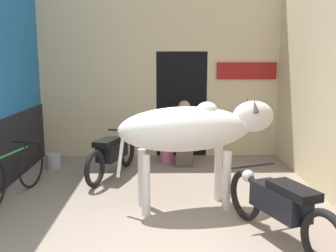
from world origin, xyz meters
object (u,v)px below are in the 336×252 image
at_px(cow, 194,130).
at_px(motorcycle_far, 112,153).
at_px(bucket, 53,161).
at_px(shopkeeper_seated, 184,132).
at_px(motorcycle_near, 280,205).
at_px(bicycle, 12,173).
at_px(plastic_stool, 167,151).

xyz_separation_m(cow, motorcycle_far, (-1.25, 1.39, -0.65)).
distance_m(motorcycle_far, bucket, 1.25).
bearing_deg(shopkeeper_seated, bucket, -175.74).
bearing_deg(bucket, shopkeeper_seated, 4.26).
distance_m(motorcycle_near, bucket, 4.35).
relative_size(motorcycle_far, shopkeeper_seated, 1.45).
xyz_separation_m(motorcycle_near, motorcycle_far, (-2.09, 2.43, -0.02)).
relative_size(bicycle, shopkeeper_seated, 1.45).
distance_m(motorcycle_near, shopkeeper_seated, 3.21).
xyz_separation_m(motorcycle_far, plastic_stool, (0.92, 0.85, -0.17)).
bearing_deg(motorcycle_far, bicycle, -139.71).
bearing_deg(shopkeeper_seated, motorcycle_near, -74.59).
xyz_separation_m(motorcycle_far, bicycle, (-1.26, -1.07, -0.02)).
xyz_separation_m(cow, motorcycle_near, (0.84, -1.04, -0.63)).
bearing_deg(motorcycle_near, motorcycle_far, 130.71).
xyz_separation_m(plastic_stool, bucket, (-2.05, -0.37, -0.09)).
height_order(motorcycle_near, shopkeeper_seated, shopkeeper_seated).
relative_size(bicycle, plastic_stool, 4.17).
distance_m(motorcycle_near, motorcycle_far, 3.21).
bearing_deg(bicycle, motorcycle_near, -22.13).
bearing_deg(motorcycle_near, plastic_stool, 109.59).
bearing_deg(plastic_stool, cow, -81.72).
relative_size(cow, bicycle, 1.23).
xyz_separation_m(cow, bicycle, (-2.51, 0.32, -0.67)).
distance_m(motorcycle_far, bicycle, 1.65).
height_order(bicycle, bucket, bicycle).
height_order(motorcycle_far, plastic_stool, motorcycle_far).
distance_m(bicycle, plastic_stool, 2.91).
relative_size(motorcycle_near, shopkeeper_seated, 1.54).
xyz_separation_m(shopkeeper_seated, bucket, (-2.36, -0.18, -0.50)).
bearing_deg(plastic_stool, bicycle, -138.68).
relative_size(motorcycle_far, plastic_stool, 4.15).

